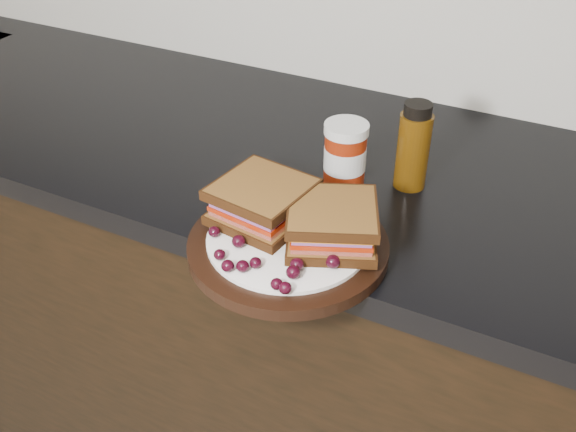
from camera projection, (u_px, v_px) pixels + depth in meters
name	position (u px, v px, depth m)	size (l,w,h in m)	color
base_cabinets	(255.00, 323.00, 1.44)	(3.96, 0.58, 0.86)	black
countertop	(248.00, 148.00, 1.18)	(3.98, 0.60, 0.04)	black
plate	(288.00, 246.00, 0.89)	(0.28, 0.28, 0.02)	black
sandwich_left	(262.00, 202.00, 0.91)	(0.12, 0.12, 0.06)	brown
sandwich_right	(332.00, 224.00, 0.86)	(0.12, 0.12, 0.05)	brown
grape_0	(214.00, 232.00, 0.88)	(0.02, 0.02, 0.02)	black
grape_1	(239.00, 241.00, 0.86)	(0.02, 0.02, 0.02)	black
grape_2	(220.00, 255.00, 0.84)	(0.02, 0.02, 0.01)	black
grape_3	(228.00, 266.00, 0.82)	(0.02, 0.02, 0.02)	black
grape_4	(243.00, 266.00, 0.82)	(0.02, 0.02, 0.02)	black
grape_5	(255.00, 263.00, 0.83)	(0.02, 0.02, 0.01)	black
grape_6	(277.00, 284.00, 0.79)	(0.02, 0.02, 0.01)	black
grape_7	(285.00, 288.00, 0.79)	(0.02, 0.02, 0.02)	black
grape_8	(293.00, 272.00, 0.81)	(0.02, 0.02, 0.02)	black
grape_9	(297.00, 264.00, 0.82)	(0.02, 0.02, 0.02)	black
grape_10	(333.00, 262.00, 0.83)	(0.02, 0.02, 0.02)	black
grape_11	(335.00, 253.00, 0.84)	(0.02, 0.02, 0.01)	black
grape_12	(345.00, 248.00, 0.85)	(0.02, 0.02, 0.02)	black
grape_13	(353.00, 233.00, 0.88)	(0.02, 0.02, 0.02)	black
grape_14	(346.00, 227.00, 0.89)	(0.02, 0.02, 0.01)	black
grape_15	(277.00, 213.00, 0.92)	(0.02, 0.02, 0.02)	black
grape_16	(262.00, 203.00, 0.94)	(0.02, 0.02, 0.02)	black
grape_17	(251.00, 213.00, 0.91)	(0.02, 0.02, 0.02)	black
grape_18	(233.00, 212.00, 0.92)	(0.02, 0.02, 0.02)	black
grape_19	(229.00, 218.00, 0.91)	(0.02, 0.02, 0.02)	black
grape_20	(263.00, 214.00, 0.92)	(0.02, 0.02, 0.02)	black
grape_21	(258.00, 220.00, 0.90)	(0.02, 0.02, 0.02)	black
grape_22	(249.00, 223.00, 0.90)	(0.01, 0.01, 0.01)	black
condiment_jar	(345.00, 154.00, 1.02)	(0.07, 0.07, 0.10)	maroon
oil_bottle	(413.00, 146.00, 1.00)	(0.05, 0.05, 0.14)	#452906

